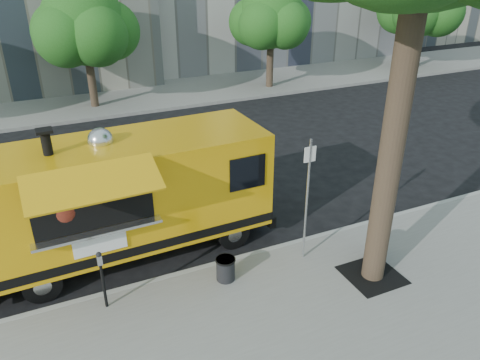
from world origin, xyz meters
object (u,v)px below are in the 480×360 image
object	(u,v)px
far_tree_d	(422,3)
parking_meter	(102,273)
far_tree_c	(271,16)
food_truck	(126,194)
trash_bin_right	(376,247)
trash_bin_left	(226,268)
sign_post	(307,194)
far_tree_b	(84,23)

from	to	relation	value
far_tree_d	parking_meter	bearing A→B (deg)	-146.40
far_tree_c	parking_meter	bearing A→B (deg)	-128.66
parking_meter	food_truck	distance (m)	2.24
trash_bin_right	parking_meter	bearing A→B (deg)	171.07
far_tree_d	food_truck	distance (m)	23.48
far_tree_c	trash_bin_left	size ratio (longest dim) A/B	9.73
far_tree_c	sign_post	world-z (taller)	far_tree_c
far_tree_b	parking_meter	world-z (taller)	far_tree_b
far_tree_d	sign_post	distance (m)	21.79
far_tree_c	trash_bin_left	distance (m)	16.63
sign_post	parking_meter	world-z (taller)	sign_post
trash_bin_left	trash_bin_right	size ratio (longest dim) A/B	0.88
sign_post	parking_meter	distance (m)	4.64
far_tree_b	far_tree_c	size ratio (longest dim) A/B	1.06
far_tree_d	trash_bin_right	bearing A→B (deg)	-135.03
far_tree_b	sign_post	distance (m)	14.61
far_tree_c	food_truck	bearing A→B (deg)	-130.29
far_tree_b	parking_meter	size ratio (longest dim) A/B	4.12
food_truck	parking_meter	bearing A→B (deg)	-118.47
trash_bin_right	far_tree_b	bearing A→B (deg)	105.20
far_tree_c	trash_bin_right	xyz separation A→B (m)	(-4.92, -14.71, -3.24)
far_tree_c	far_tree_d	bearing A→B (deg)	1.15
sign_post	far_tree_b	bearing A→B (deg)	100.15
parking_meter	food_truck	size ratio (longest dim) A/B	0.19
parking_meter	far_tree_b	bearing A→B (deg)	81.90
far_tree_b	far_tree_d	distance (m)	19.00
sign_post	food_truck	xyz separation A→B (m)	(-3.58, 2.12, -0.25)
parking_meter	far_tree_c	bearing A→B (deg)	51.34
food_truck	trash_bin_right	bearing A→B (deg)	-31.05
far_tree_d	sign_post	size ratio (longest dim) A/B	1.88
far_tree_c	trash_bin_right	world-z (taller)	far_tree_c
far_tree_c	trash_bin_right	distance (m)	15.84
far_tree_b	trash_bin_left	size ratio (longest dim) A/B	10.27
far_tree_b	parking_meter	distance (m)	14.48
far_tree_b	sign_post	bearing A→B (deg)	-79.85
far_tree_b	food_truck	bearing A→B (deg)	-94.86
sign_post	trash_bin_right	xyz separation A→B (m)	(1.53, -0.76, -1.37)
far_tree_b	far_tree_c	distance (m)	9.01
parking_meter	food_truck	xyz separation A→B (m)	(0.97, 1.92, 0.62)
trash_bin_left	far_tree_b	bearing A→B (deg)	92.26
sign_post	trash_bin_right	distance (m)	2.19
far_tree_d	parking_meter	size ratio (longest dim) A/B	4.23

